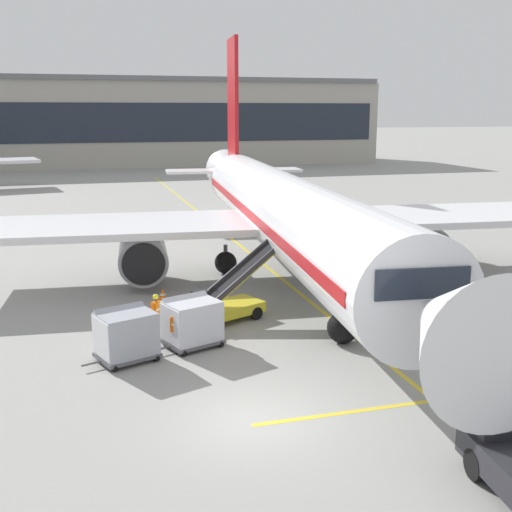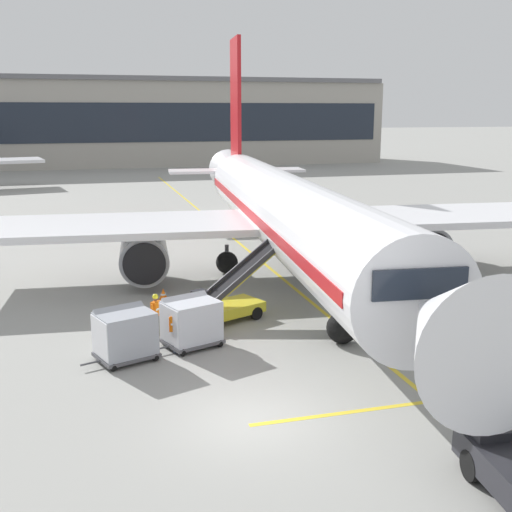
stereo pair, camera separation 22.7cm
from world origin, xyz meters
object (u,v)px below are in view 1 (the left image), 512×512
Objects in this scene: ground_crew_wingwalker at (156,313)px; safety_cone_wingtip at (163,296)px; ground_crew_by_carts at (177,328)px; ground_crew_marshaller at (198,312)px; baggage_cart_lead at (191,321)px; parked_airplane at (282,212)px; ground_crew_by_loader at (212,315)px; belt_loader at (227,299)px; safety_cone_engine_keepout at (184,305)px; baggage_cart_second at (126,334)px.

ground_crew_wingwalker reaches higher than safety_cone_wingtip.
ground_crew_by_carts is 1.98m from ground_crew_marshaller.
ground_crew_wingwalker is (-0.52, 2.01, 0.00)m from ground_crew_by_carts.
baggage_cart_lead is 0.89m from ground_crew_by_carts.
ground_crew_by_loader is (-5.71, -8.86, -2.47)m from parked_airplane.
belt_loader is 7.13× the size of safety_cone_engine_keepout.
belt_loader is 4.05m from safety_cone_wingtip.
safety_cone_wingtip is (-1.19, 5.49, -0.68)m from ground_crew_by_loader.
parked_airplane reaches higher than ground_crew_by_carts.
safety_cone_engine_keepout is (-1.65, 1.48, -0.57)m from belt_loader.
safety_cone_engine_keepout is (-6.22, -5.16, -3.11)m from parked_airplane.
safety_cone_wingtip is at bearing -153.95° from parked_airplane.
belt_loader is 2.97× the size of ground_crew_wingwalker.
ground_crew_wingwalker is 2.40× the size of safety_cone_engine_keepout.
belt_loader reaches higher than baggage_cart_second.
ground_crew_by_carts is at bearing -122.63° from ground_crew_marshaller.
baggage_cart_second is 1.88m from ground_crew_by_carts.
ground_crew_by_loader is 0.76m from ground_crew_marshaller.
belt_loader is 5.66m from baggage_cart_second.
ground_crew_marshaller is 2.40× the size of safety_cone_engine_keepout.
ground_crew_by_loader is 1.00× the size of ground_crew_by_carts.
ground_crew_marshaller reaches higher than safety_cone_wingtip.
belt_loader is 4.22m from ground_crew_by_carts.
belt_loader is 7.80× the size of safety_cone_wingtip.
safety_cone_wingtip is at bearing 79.44° from ground_crew_wingwalker.
ground_crew_by_carts is at bearing -92.83° from safety_cone_wingtip.
belt_loader is 2.26m from ground_crew_marshaller.
ground_crew_wingwalker is (-1.15, 1.39, -0.00)m from baggage_cart_lead.
safety_cone_wingtip is at bearing 125.54° from belt_loader.
ground_crew_by_carts is at bearing -145.13° from ground_crew_by_loader.
ground_crew_by_carts is 1.00× the size of ground_crew_wingwalker.
parked_airplane is at bearing 53.93° from ground_crew_by_carts.
baggage_cart_second is at bearing -148.62° from ground_crew_marshaller.
belt_loader reaches higher than ground_crew_marshaller.
safety_cone_engine_keepout is at bearing -69.20° from safety_cone_wingtip.
parked_airplane reaches higher than baggage_cart_second.
parked_airplane is at bearing 39.65° from safety_cone_engine_keepout.
belt_loader is at bearing -41.80° from safety_cone_engine_keepout.
ground_crew_wingwalker is at bearing -134.41° from parked_airplane.
ground_crew_wingwalker is at bearing 104.53° from ground_crew_by_carts.
baggage_cart_second is 3.44m from ground_crew_marshaller.
ground_crew_by_loader is 3.79m from safety_cone_engine_keepout.
ground_crew_by_loader is 2.25m from ground_crew_wingwalker.
belt_loader reaches higher than ground_crew_by_loader.
ground_crew_by_carts is 2.62× the size of safety_cone_wingtip.
parked_airplane is 8.28× the size of belt_loader.
ground_crew_by_loader is at bearing -54.05° from ground_crew_marshaller.
parked_airplane is 24.61× the size of ground_crew_by_carts.
baggage_cart_second is at bearing -160.79° from ground_crew_by_loader.
ground_crew_wingwalker is at bearing -158.18° from belt_loader.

